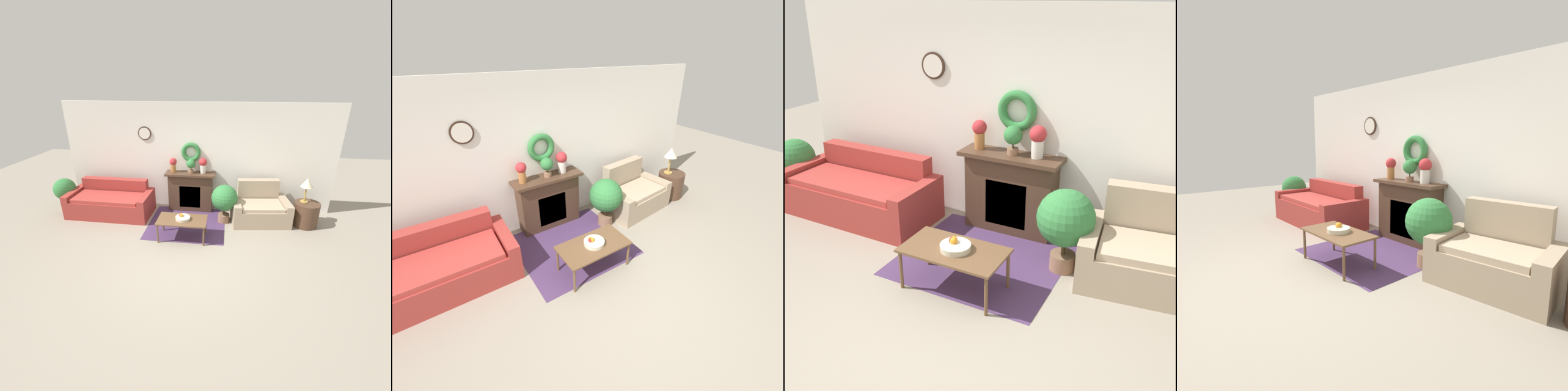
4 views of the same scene
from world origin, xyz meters
TOP-DOWN VIEW (x-y plane):
  - ground_plane at (0.00, 0.00)m, footprint 16.00×16.00m
  - floor_rug at (-0.12, 1.38)m, footprint 1.80×1.67m
  - wall_back at (-0.01, 2.39)m, footprint 6.80×0.17m
  - fireplace at (-0.14, 2.18)m, footprint 1.26×0.41m
  - couch_left at (-2.11, 1.67)m, footprint 2.07×0.99m
  - loveseat_right at (1.59, 1.77)m, footprint 1.44×1.05m
  - coffee_table at (-0.12, 0.75)m, footprint 1.04×0.57m
  - fruit_bowl at (-0.11, 0.76)m, footprint 0.31×0.31m
  - side_table_by_loveseat at (2.65, 1.67)m, footprint 0.57×0.57m
  - table_lamp at (2.58, 1.72)m, footprint 0.27×0.27m
  - vase_on_mantel_left at (-0.58, 2.19)m, footprint 0.18×0.18m
  - vase_on_mantel_right at (0.17, 2.19)m, footprint 0.20×0.20m
  - potted_plant_on_mantel at (-0.13, 2.17)m, footprint 0.23×0.23m
  - potted_plant_floor_by_couch at (-3.36, 1.74)m, footprint 0.56×0.56m
  - potted_plant_floor_by_loveseat at (0.74, 1.59)m, footprint 0.62×0.62m

SIDE VIEW (x-z plane):
  - ground_plane at x=0.00m, z-range 0.00..0.00m
  - floor_rug at x=-0.12m, z-range 0.00..0.01m
  - side_table_by_loveseat at x=2.65m, z-range 0.00..0.57m
  - couch_left at x=-2.11m, z-range -0.10..0.72m
  - loveseat_right at x=1.59m, z-range -0.16..0.79m
  - coffee_table at x=-0.12m, z-range 0.19..0.64m
  - fruit_bowl at x=-0.11m, z-range 0.43..0.55m
  - fireplace at x=-0.14m, z-range 0.01..1.02m
  - potted_plant_floor_by_couch at x=-3.36m, z-range 0.10..0.97m
  - potted_plant_floor_by_loveseat at x=0.74m, z-range 0.13..1.06m
  - table_lamp at x=2.58m, z-range 0.73..1.31m
  - vase_on_mantel_left at x=-0.58m, z-range 1.04..1.40m
  - potted_plant_on_mantel at x=-0.13m, z-range 1.06..1.41m
  - vase_on_mantel_right at x=0.17m, z-range 1.05..1.43m
  - wall_back at x=-0.01m, z-range 0.01..2.71m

